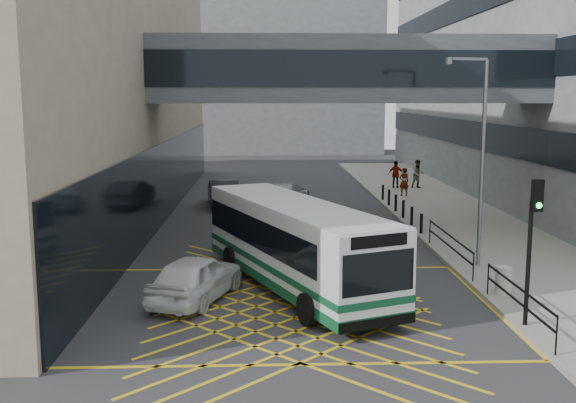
{
  "coord_description": "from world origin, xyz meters",
  "views": [
    {
      "loc": [
        -0.82,
        -19.69,
        6.33
      ],
      "look_at": [
        0.0,
        4.0,
        2.6
      ],
      "focal_mm": 42.0,
      "sensor_mm": 36.0,
      "label": 1
    }
  ],
  "objects": [
    {
      "name": "pedestrian_c",
      "position": [
        8.03,
        25.16,
        1.07
      ],
      "size": [
        1.17,
        0.77,
        1.82
      ],
      "primitive_type": "imported",
      "rotation": [
        0.0,
        0.0,
        2.89
      ],
      "color": "gray",
      "rests_on": "pavement"
    },
    {
      "name": "bollards",
      "position": [
        6.25,
        15.0,
        0.61
      ],
      "size": [
        0.14,
        10.14,
        0.9
      ],
      "color": "black",
      "rests_on": "pavement"
    },
    {
      "name": "box_junction",
      "position": [
        0.0,
        0.0,
        0.0
      ],
      "size": [
        12.0,
        9.0,
        0.01
      ],
      "color": "gold",
      "rests_on": "ground"
    },
    {
      "name": "traffic_light",
      "position": [
        6.27,
        -2.44,
        2.78
      ],
      "size": [
        0.31,
        0.48,
        4.02
      ],
      "rotation": [
        0.0,
        0.0,
        0.21
      ],
      "color": "black",
      "rests_on": "pavement"
    },
    {
      "name": "bus",
      "position": [
        0.11,
        1.91,
        1.55
      ],
      "size": [
        6.13,
        10.43,
        2.89
      ],
      "rotation": [
        0.0,
        0.0,
        0.39
      ],
      "color": "silver",
      "rests_on": "ground"
    },
    {
      "name": "car_silver",
      "position": [
        0.37,
        18.51,
        0.77
      ],
      "size": [
        3.27,
        5.31,
        1.54
      ],
      "primitive_type": "imported",
      "rotation": [
        0.0,
        0.0,
        2.89
      ],
      "color": "#9C9EA4",
      "rests_on": "ground"
    },
    {
      "name": "pedestrian_b",
      "position": [
        9.52,
        25.09,
        1.1
      ],
      "size": [
        1.02,
        0.73,
        1.89
      ],
      "primitive_type": "imported",
      "rotation": [
        0.0,
        0.0,
        0.23
      ],
      "color": "gray",
      "rests_on": "pavement"
    },
    {
      "name": "car_white",
      "position": [
        -2.99,
        0.73,
        0.75
      ],
      "size": [
        3.35,
        5.06,
        1.49
      ],
      "primitive_type": "imported",
      "rotation": [
        0.0,
        0.0,
        2.81
      ],
      "color": "white",
      "rests_on": "ground"
    },
    {
      "name": "ground",
      "position": [
        0.0,
        0.0,
        0.0
      ],
      "size": [
        120.0,
        120.0,
        0.0
      ],
      "primitive_type": "plane",
      "color": "#333335"
    },
    {
      "name": "street_lamp",
      "position": [
        6.83,
        4.1,
        4.42
      ],
      "size": [
        1.69,
        0.61,
        7.48
      ],
      "rotation": [
        0.0,
        0.0,
        0.25
      ],
      "color": "slate",
      "rests_on": "pavement"
    },
    {
      "name": "skybridge",
      "position": [
        3.0,
        12.0,
        7.5
      ],
      "size": [
        20.0,
        4.1,
        3.0
      ],
      "color": "#474C51",
      "rests_on": "ground"
    },
    {
      "name": "pedestrian_a",
      "position": [
        7.83,
        21.54,
        1.03
      ],
      "size": [
        0.77,
        0.62,
        1.74
      ],
      "primitive_type": "imported",
      "rotation": [
        0.0,
        0.0,
        3.33
      ],
      "color": "gray",
      "rests_on": "pavement"
    },
    {
      "name": "litter_bin",
      "position": [
        6.65,
        0.53,
        0.6
      ],
      "size": [
        0.51,
        0.51,
        0.88
      ],
      "primitive_type": "cylinder",
      "color": "#ADA89E",
      "rests_on": "pavement"
    },
    {
      "name": "car_dark",
      "position": [
        -3.24,
        19.07,
        0.77
      ],
      "size": [
        2.52,
        5.11,
        1.54
      ],
      "primitive_type": "imported",
      "rotation": [
        0.0,
        0.0,
        3.27
      ],
      "color": "black",
      "rests_on": "ground"
    },
    {
      "name": "building_far",
      "position": [
        -2.0,
        60.0,
        9.0
      ],
      "size": [
        28.0,
        16.0,
        18.0
      ],
      "primitive_type": "cube",
      "color": "slate",
      "rests_on": "ground"
    },
    {
      "name": "kerb_railings",
      "position": [
        6.15,
        1.78,
        0.88
      ],
      "size": [
        0.05,
        12.54,
        1.0
      ],
      "color": "black",
      "rests_on": "pavement"
    },
    {
      "name": "pavement",
      "position": [
        9.0,
        15.0,
        0.08
      ],
      "size": [
        6.0,
        54.0,
        0.16
      ],
      "primitive_type": "cube",
      "color": "gray",
      "rests_on": "ground"
    }
  ]
}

